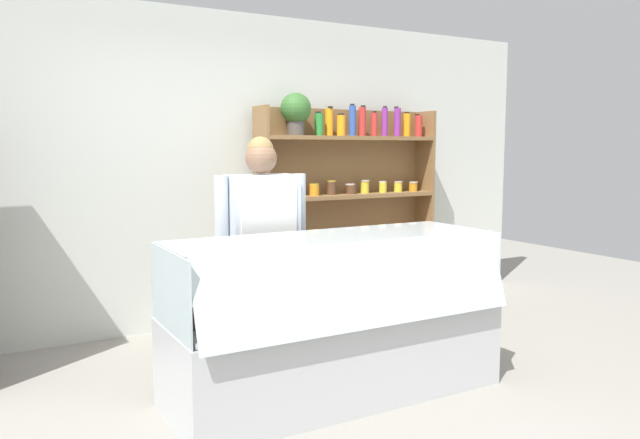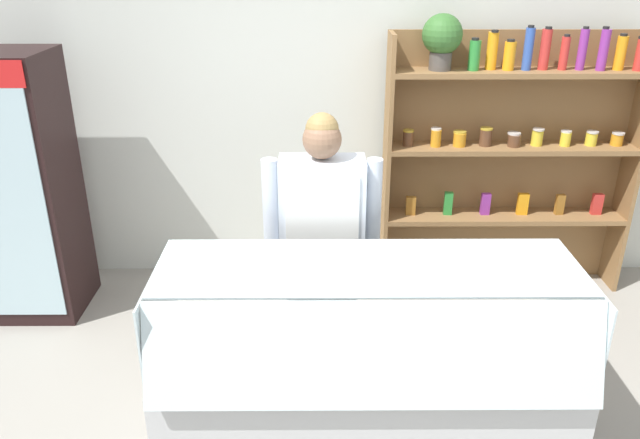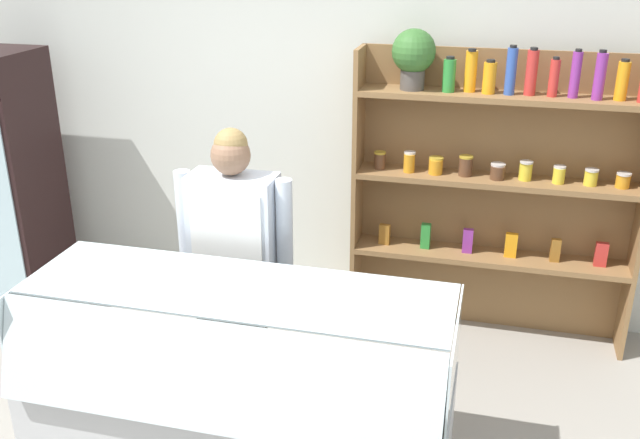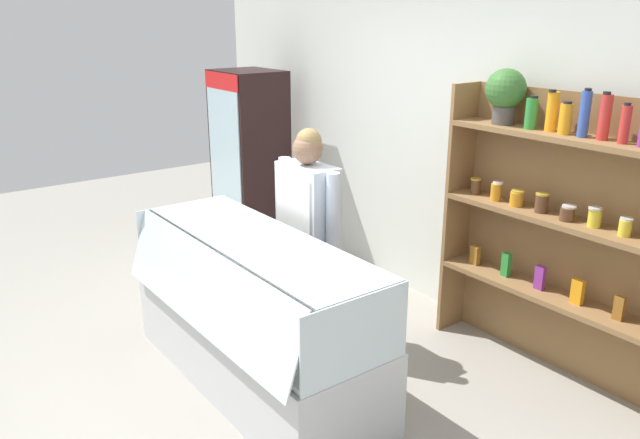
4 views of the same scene
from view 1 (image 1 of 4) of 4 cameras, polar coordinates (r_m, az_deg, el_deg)
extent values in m
plane|color=gray|center=(3.99, 1.47, -16.18)|extent=(12.00, 12.00, 0.00)
cube|color=silver|center=(5.51, -9.42, 4.48)|extent=(6.80, 0.10, 2.70)
cube|color=olive|center=(5.91, 1.96, 0.80)|extent=(1.80, 0.02, 1.90)
cube|color=olive|center=(5.37, -5.31, 0.20)|extent=(0.03, 0.28, 1.90)
cube|color=olive|center=(6.30, 9.49, 1.08)|extent=(0.03, 0.28, 1.90)
cube|color=olive|center=(5.84, 2.67, -3.03)|extent=(1.74, 0.28, 0.04)
cube|color=olive|center=(5.78, 2.69, 2.17)|extent=(1.74, 0.28, 0.04)
cube|color=olive|center=(5.76, 2.72, 7.45)|extent=(1.74, 0.28, 0.04)
cylinder|color=#4C4742|center=(5.49, -2.22, 8.31)|extent=(0.15, 0.15, 0.12)
sphere|color=#376B2D|center=(5.49, -2.23, 10.13)|extent=(0.27, 0.27, 0.27)
cylinder|color=#2D8C38|center=(5.58, -0.10, 8.68)|extent=(0.08, 0.08, 0.20)
cylinder|color=black|center=(5.60, -0.18, 9.75)|extent=(0.05, 0.05, 0.02)
cylinder|color=orange|center=(5.67, 0.83, 8.89)|extent=(0.07, 0.07, 0.25)
cylinder|color=black|center=(5.66, 0.94, 10.23)|extent=(0.05, 0.05, 0.02)
cylinder|color=orange|center=(5.71, 1.94, 8.58)|extent=(0.08, 0.08, 0.19)
cylinder|color=black|center=(5.72, 1.93, 9.59)|extent=(0.05, 0.05, 0.02)
cylinder|color=#3356B2|center=(5.78, 2.98, 8.99)|extent=(0.06, 0.06, 0.28)
cylinder|color=black|center=(5.79, 2.97, 10.43)|extent=(0.04, 0.04, 0.02)
cylinder|color=red|center=(5.85, 3.88, 8.91)|extent=(0.07, 0.07, 0.27)
cylinder|color=black|center=(5.85, 3.96, 10.30)|extent=(0.04, 0.04, 0.02)
cylinder|color=red|center=(5.92, 4.99, 8.64)|extent=(0.06, 0.06, 0.22)
cylinder|color=black|center=(5.92, 5.02, 9.77)|extent=(0.04, 0.04, 0.02)
cylinder|color=purple|center=(5.98, 5.93, 8.84)|extent=(0.06, 0.06, 0.27)
cylinder|color=black|center=(5.99, 5.96, 10.20)|extent=(0.04, 0.04, 0.02)
cylinder|color=purple|center=(6.04, 7.09, 8.81)|extent=(0.06, 0.06, 0.27)
cylinder|color=black|center=(6.07, 6.99, 10.14)|extent=(0.04, 0.04, 0.02)
cylinder|color=orange|center=(6.13, 7.94, 8.55)|extent=(0.07, 0.07, 0.22)
cylinder|color=black|center=(6.14, 7.95, 9.65)|extent=(0.05, 0.05, 0.02)
cylinder|color=red|center=(6.19, 9.01, 8.43)|extent=(0.07, 0.07, 0.20)
cylinder|color=black|center=(6.22, 8.87, 9.44)|extent=(0.05, 0.05, 0.02)
cylinder|color=brown|center=(5.42, -3.97, 2.62)|extent=(0.07, 0.07, 0.10)
cylinder|color=gold|center=(5.41, -3.95, 3.22)|extent=(0.08, 0.08, 0.01)
cylinder|color=orange|center=(5.48, -2.04, 2.75)|extent=(0.07, 0.07, 0.12)
cylinder|color=silver|center=(5.50, -2.13, 3.44)|extent=(0.07, 0.07, 0.01)
cylinder|color=orange|center=(5.57, -0.52, 2.69)|extent=(0.09, 0.09, 0.09)
cylinder|color=gold|center=(5.58, -0.58, 3.25)|extent=(0.09, 0.09, 0.01)
cylinder|color=brown|center=(5.67, 1.06, 2.88)|extent=(0.09, 0.09, 0.12)
cylinder|color=gold|center=(5.67, 1.07, 3.53)|extent=(0.09, 0.09, 0.01)
cylinder|color=brown|center=(5.76, 2.87, 2.76)|extent=(0.09, 0.09, 0.08)
cylinder|color=silver|center=(5.77, 2.77, 3.24)|extent=(0.09, 0.09, 0.01)
cylinder|color=yellow|center=(5.87, 4.12, 2.96)|extent=(0.08, 0.08, 0.11)
cylinder|color=silver|center=(5.86, 4.16, 3.56)|extent=(0.08, 0.08, 0.01)
cylinder|color=yellow|center=(5.97, 5.77, 2.94)|extent=(0.07, 0.07, 0.10)
cylinder|color=silver|center=(5.98, 5.74, 3.46)|extent=(0.07, 0.07, 0.01)
cylinder|color=yellow|center=(6.09, 7.15, 2.96)|extent=(0.08, 0.08, 0.09)
cylinder|color=silver|center=(6.09, 7.18, 3.45)|extent=(0.08, 0.08, 0.01)
cylinder|color=orange|center=(6.21, 8.51, 2.96)|extent=(0.08, 0.08, 0.08)
cylinder|color=silver|center=(6.20, 8.55, 3.40)|extent=(0.09, 0.09, 0.01)
cube|color=#9E6623|center=(5.49, -3.44, -2.72)|extent=(0.07, 0.05, 0.14)
cube|color=#2D8C38|center=(5.62, -0.91, -2.32)|extent=(0.06, 0.04, 0.17)
cube|color=purple|center=(5.75, 1.51, -2.16)|extent=(0.07, 0.04, 0.16)
cube|color=orange|center=(5.90, 3.81, -1.96)|extent=(0.08, 0.04, 0.16)
cube|color=#9E6623|center=(6.06, 5.99, -1.81)|extent=(0.06, 0.04, 0.15)
cube|color=red|center=(6.22, 8.06, -1.59)|extent=(0.07, 0.04, 0.16)
cube|color=silver|center=(3.98, 1.37, -12.03)|extent=(2.08, 0.75, 0.55)
cube|color=white|center=(3.89, 1.38, -7.91)|extent=(2.02, 0.69, 0.03)
cube|color=silver|center=(3.55, 4.36, -5.94)|extent=(2.04, 0.16, 0.47)
cube|color=silver|center=(3.85, 1.01, -1.54)|extent=(2.04, 0.59, 0.01)
cube|color=silver|center=(3.44, -13.54, -6.50)|extent=(0.01, 0.71, 0.45)
cube|color=silver|center=(4.45, 12.82, -3.52)|extent=(0.01, 0.71, 0.45)
cube|color=beige|center=(3.62, -10.96, -8.46)|extent=(0.16, 0.13, 0.05)
cube|color=white|center=(3.41, -9.72, -9.38)|extent=(0.05, 0.03, 0.02)
cube|color=tan|center=(3.71, -6.83, -8.02)|extent=(0.17, 0.14, 0.05)
cube|color=white|center=(3.51, -5.39, -8.85)|extent=(0.05, 0.03, 0.02)
cube|color=tan|center=(3.83, -2.94, -7.57)|extent=(0.17, 0.12, 0.05)
cube|color=white|center=(3.63, -1.33, -8.31)|extent=(0.05, 0.03, 0.02)
cube|color=tan|center=(3.96, 0.70, -7.11)|extent=(0.16, 0.11, 0.04)
cube|color=white|center=(3.77, 2.45, -7.76)|extent=(0.05, 0.03, 0.02)
cube|color=beige|center=(4.10, 4.09, -6.61)|extent=(0.16, 0.11, 0.05)
cube|color=white|center=(3.92, 5.94, -7.23)|extent=(0.05, 0.03, 0.02)
cube|color=beige|center=(4.26, 7.24, -6.20)|extent=(0.17, 0.13, 0.04)
cube|color=white|center=(4.09, 9.15, -6.71)|extent=(0.05, 0.03, 0.02)
cube|color=beige|center=(4.43, 10.15, -5.64)|extent=(0.16, 0.11, 0.06)
cube|color=white|center=(4.26, 12.10, -6.22)|extent=(0.05, 0.03, 0.02)
cylinder|color=#A35B4C|center=(3.42, -10.18, -8.74)|extent=(0.19, 0.14, 0.12)
cylinder|color=#C1706B|center=(3.49, -6.74, -8.05)|extent=(0.21, 0.17, 0.16)
cylinder|color=white|center=(4.08, 8.34, -5.51)|extent=(0.07, 0.07, 0.22)
cylinder|color=white|center=(4.14, 9.43, -5.32)|extent=(0.07, 0.07, 0.22)
cylinder|color=#4C4233|center=(4.31, -6.53, -9.20)|extent=(0.13, 0.13, 0.75)
cylinder|color=#4C4233|center=(4.40, -4.00, -8.87)|extent=(0.13, 0.13, 0.75)
cube|color=silver|center=(4.22, -5.35, -0.08)|extent=(0.47, 0.24, 0.62)
cube|color=white|center=(4.16, -4.59, -4.77)|extent=(0.40, 0.01, 1.15)
cylinder|color=silver|center=(4.11, -9.00, 0.12)|extent=(0.09, 0.09, 0.56)
cylinder|color=silver|center=(4.34, -1.90, 0.54)|extent=(0.09, 0.09, 0.56)
sphere|color=#8C664C|center=(4.19, -5.41, 5.63)|extent=(0.21, 0.21, 0.21)
sphere|color=#997A47|center=(4.20, -5.48, 6.35)|extent=(0.18, 0.18, 0.18)
camera|label=2|loc=(2.01, 42.76, 31.14)|focal=35.00mm
camera|label=3|loc=(3.26, 53.35, 22.46)|focal=40.00mm
camera|label=4|loc=(5.38, 46.36, 13.32)|focal=35.00mm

